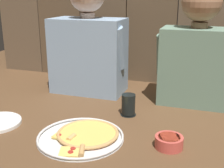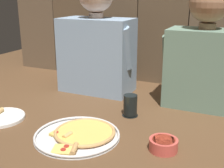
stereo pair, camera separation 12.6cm
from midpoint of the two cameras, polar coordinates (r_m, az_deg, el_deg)
name	(u,v)px [view 1 (the left image)]	position (r m, az deg, el deg)	size (l,w,h in m)	color
ground_plane	(111,133)	(1.23, -3.14, -9.57)	(3.20, 3.20, 0.00)	brown
pizza_tray	(83,136)	(1.20, -8.66, -9.99)	(0.34, 0.34, 0.03)	silver
drinking_glass	(128,105)	(1.38, 0.61, -4.15)	(0.07, 0.07, 0.10)	black
dipping_bowl	(169,141)	(1.12, 7.86, -11.07)	(0.11, 0.11, 0.04)	#CC4C42
diner_left	(88,40)	(1.67, -6.83, 8.41)	(0.44, 0.22, 0.65)	#849EB7
diner_right	(198,48)	(1.52, 14.06, 6.76)	(0.39, 0.21, 0.62)	slate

